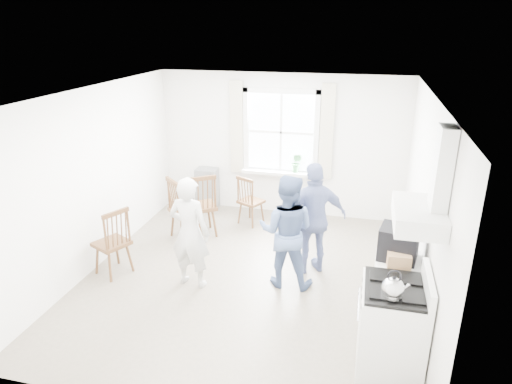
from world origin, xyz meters
The scene contains 17 objects.
room_shell centered at (0.00, 0.00, 1.30)m, with size 4.62×5.12×2.64m.
window_assembly centered at (0.00, 2.45, 1.46)m, with size 1.88×0.24×1.70m.
range_hood centered at (2.07, -1.35, 1.90)m, with size 0.45×0.76×0.94m.
shelf_unit centered at (-1.40, 2.33, 0.40)m, with size 0.40×0.30×0.80m, color gray.
gas_stove centered at (1.91, -1.35, 0.48)m, with size 0.68×0.76×1.12m.
kettle centered at (1.85, -1.55, 1.05)m, with size 0.22×0.22×0.30m.
low_cabinet centered at (1.98, -0.65, 0.45)m, with size 0.50×0.55×0.90m, color white.
stereo_stack centered at (1.95, -0.63, 1.09)m, with size 0.48×0.45×0.37m.
cardboard_box centered at (1.95, -0.83, 0.98)m, with size 0.25×0.18×0.16m, color #A57B50.
windsor_chair_a centered at (-1.04, 1.09, 0.68)m, with size 0.65×0.64×1.12m.
windsor_chair_b centered at (-1.39, 0.92, 0.66)m, with size 0.63×0.63×1.08m.
windsor_chair_c centered at (-1.80, -0.37, 0.63)m, with size 0.57×0.57×1.03m.
person_left centered at (-0.69, -0.34, 0.78)m, with size 0.57×0.57×1.57m, color silver.
person_mid centered at (0.56, -0.01, 0.79)m, with size 0.77×0.77×1.59m, color #4C608D.
person_right centered at (0.88, 0.43, 0.82)m, with size 0.96×0.96×1.64m, color navy.
potted_plant centered at (0.32, 2.36, 1.03)m, with size 0.20×0.20×0.36m, color #36793E.
windsor_chair_d centered at (-0.44, 1.74, 0.56)m, with size 0.51×0.51×0.91m.
Camera 1 is at (1.47, -5.48, 3.43)m, focal length 32.00 mm.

